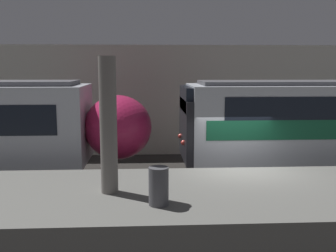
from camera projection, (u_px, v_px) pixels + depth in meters
ground_plane at (241, 203)px, 12.03m from camera, size 120.00×120.00×0.00m
platform at (262, 211)px, 9.85m from camera, size 40.00×4.25×1.13m
station_rear_barrier at (208, 100)px, 18.47m from camera, size 50.00×0.15×5.12m
support_pillar_near at (108, 126)px, 9.30m from camera, size 0.41×0.41×3.26m
trash_bin at (159, 186)px, 8.60m from camera, size 0.44×0.44×0.85m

